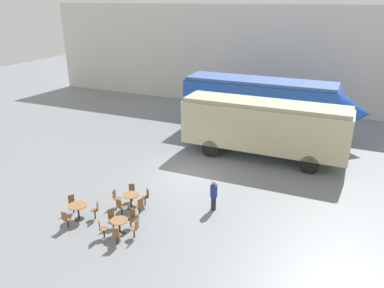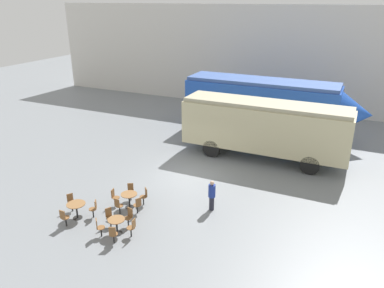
{
  "view_description": "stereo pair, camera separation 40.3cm",
  "coord_description": "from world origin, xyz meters",
  "px_view_note": "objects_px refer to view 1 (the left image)",
  "views": [
    {
      "loc": [
        7.9,
        -17.46,
        9.52
      ],
      "look_at": [
        -0.17,
        1.0,
        1.6
      ],
      "focal_mm": 35.0,
      "sensor_mm": 36.0,
      "label": 1
    },
    {
      "loc": [
        8.27,
        -17.3,
        9.52
      ],
      "look_at": [
        -0.17,
        1.0,
        1.6
      ],
      "focal_mm": 35.0,
      "sensor_mm": 36.0,
      "label": 2
    }
  ],
  "objects_px": {
    "visitor_person": "(214,194)",
    "cafe_chair_0": "(96,209)",
    "streamlined_locomotive": "(270,103)",
    "cafe_table_mid": "(119,224)",
    "cafe_table_far": "(131,198)",
    "cafe_table_near": "(78,208)",
    "passenger_coach_vintage": "(264,125)"
  },
  "relations": [
    {
      "from": "passenger_coach_vintage",
      "to": "cafe_table_far",
      "type": "height_order",
      "value": "passenger_coach_vintage"
    },
    {
      "from": "visitor_person",
      "to": "cafe_chair_0",
      "type": "bearing_deg",
      "value": -148.22
    },
    {
      "from": "streamlined_locomotive",
      "to": "visitor_person",
      "type": "relative_size",
      "value": 8.4
    },
    {
      "from": "passenger_coach_vintage",
      "to": "visitor_person",
      "type": "distance_m",
      "value": 7.21
    },
    {
      "from": "streamlined_locomotive",
      "to": "visitor_person",
      "type": "xyz_separation_m",
      "value": [
        -0.02,
        -11.5,
        -1.62
      ]
    },
    {
      "from": "cafe_table_far",
      "to": "visitor_person",
      "type": "height_order",
      "value": "visitor_person"
    },
    {
      "from": "cafe_chair_0",
      "to": "cafe_table_near",
      "type": "bearing_deg",
      "value": -0.0
    },
    {
      "from": "cafe_table_near",
      "to": "streamlined_locomotive",
      "type": "bearing_deg",
      "value": 70.03
    },
    {
      "from": "passenger_coach_vintage",
      "to": "visitor_person",
      "type": "height_order",
      "value": "passenger_coach_vintage"
    },
    {
      "from": "streamlined_locomotive",
      "to": "cafe_chair_0",
      "type": "xyz_separation_m",
      "value": [
        -4.68,
        -14.38,
        -1.94
      ]
    },
    {
      "from": "cafe_table_mid",
      "to": "cafe_chair_0",
      "type": "bearing_deg",
      "value": 159.38
    },
    {
      "from": "cafe_table_far",
      "to": "streamlined_locomotive",
      "type": "bearing_deg",
      "value": 74.06
    },
    {
      "from": "passenger_coach_vintage",
      "to": "cafe_table_mid",
      "type": "relative_size",
      "value": 13.72
    },
    {
      "from": "passenger_coach_vintage",
      "to": "cafe_table_mid",
      "type": "bearing_deg",
      "value": -108.67
    },
    {
      "from": "cafe_table_far",
      "to": "cafe_table_near",
      "type": "bearing_deg",
      "value": -132.64
    },
    {
      "from": "cafe_table_near",
      "to": "cafe_chair_0",
      "type": "relative_size",
      "value": 0.98
    },
    {
      "from": "cafe_table_near",
      "to": "cafe_table_far",
      "type": "bearing_deg",
      "value": 47.36
    },
    {
      "from": "passenger_coach_vintage",
      "to": "cafe_table_far",
      "type": "relative_size",
      "value": 12.85
    },
    {
      "from": "passenger_coach_vintage",
      "to": "cafe_table_mid",
      "type": "xyz_separation_m",
      "value": [
        -3.58,
        -10.58,
        -1.64
      ]
    },
    {
      "from": "passenger_coach_vintage",
      "to": "cafe_table_mid",
      "type": "height_order",
      "value": "passenger_coach_vintage"
    },
    {
      "from": "cafe_table_far",
      "to": "visitor_person",
      "type": "xyz_separation_m",
      "value": [
        3.69,
        1.47,
        0.26
      ]
    },
    {
      "from": "cafe_table_far",
      "to": "cafe_chair_0",
      "type": "relative_size",
      "value": 0.91
    },
    {
      "from": "cafe_table_mid",
      "to": "cafe_table_far",
      "type": "distance_m",
      "value": 2.18
    },
    {
      "from": "cafe_table_mid",
      "to": "cafe_table_near",
      "type": "bearing_deg",
      "value": 174.12
    },
    {
      "from": "cafe_table_mid",
      "to": "visitor_person",
      "type": "height_order",
      "value": "visitor_person"
    },
    {
      "from": "cafe_chair_0",
      "to": "streamlined_locomotive",
      "type": "bearing_deg",
      "value": -137.54
    },
    {
      "from": "passenger_coach_vintage",
      "to": "cafe_chair_0",
      "type": "bearing_deg",
      "value": -117.95
    },
    {
      "from": "passenger_coach_vintage",
      "to": "visitor_person",
      "type": "xyz_separation_m",
      "value": [
        -0.61,
        -7.05,
        -1.35
      ]
    },
    {
      "from": "cafe_table_far",
      "to": "cafe_chair_0",
      "type": "height_order",
      "value": "cafe_chair_0"
    },
    {
      "from": "streamlined_locomotive",
      "to": "cafe_table_near",
      "type": "xyz_separation_m",
      "value": [
        -5.37,
        -14.78,
        -1.86
      ]
    },
    {
      "from": "cafe_table_near",
      "to": "cafe_table_mid",
      "type": "height_order",
      "value": "cafe_table_near"
    },
    {
      "from": "cafe_table_near",
      "to": "cafe_chair_0",
      "type": "distance_m",
      "value": 0.8
    }
  ]
}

